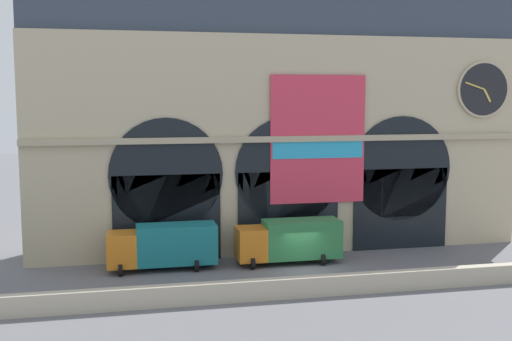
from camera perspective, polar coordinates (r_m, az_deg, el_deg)
The scene contains 5 objects.
ground_plane at distance 43.28m, azimuth 4.70°, elevation -9.25°, with size 200.00×200.00×0.00m, color slate.
quay_parapet_wall at distance 38.50m, azimuth 6.92°, elevation -10.36°, with size 90.00×0.70×1.22m, color #B2A891.
station_building at distance 48.77m, azimuth 2.33°, elevation 4.01°, with size 38.25×5.17×19.71m.
box_truck_midwest at distance 43.84m, azimuth -8.45°, elevation -6.79°, with size 7.50×2.91×3.12m.
box_truck_center at distance 45.03m, azimuth 3.11°, elevation -6.37°, with size 7.50×2.91×3.12m.
Camera 1 is at (-12.18, -39.80, 11.87)m, focal length 43.69 mm.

